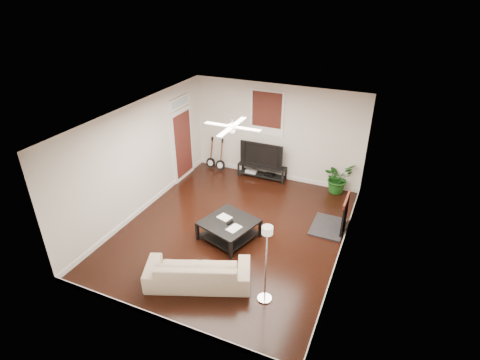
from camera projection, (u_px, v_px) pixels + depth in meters
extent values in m
cube|color=black|center=(233.00, 230.00, 9.09)|extent=(5.00, 6.00, 0.01)
cube|color=white|center=(232.00, 117.00, 7.77)|extent=(5.00, 6.00, 0.01)
cube|color=silver|center=(276.00, 133.00, 10.86)|extent=(5.00, 0.01, 2.80)
cube|color=silver|center=(154.00, 259.00, 6.01)|extent=(5.00, 0.01, 2.80)
cube|color=silver|center=(140.00, 159.00, 9.31)|extent=(0.01, 6.00, 2.80)
cube|color=silver|center=(347.00, 201.00, 7.55)|extent=(0.01, 6.00, 2.80)
cube|color=#973D30|center=(355.00, 180.00, 8.36)|extent=(0.02, 2.20, 2.80)
cube|color=black|center=(336.00, 213.00, 8.91)|extent=(0.80, 1.10, 0.92)
cube|color=#34150E|center=(267.00, 113.00, 10.68)|extent=(1.00, 0.06, 1.30)
cube|color=white|center=(182.00, 138.00, 10.91)|extent=(0.08, 1.00, 2.50)
cube|color=black|center=(262.00, 171.00, 11.36)|extent=(1.44, 0.38, 0.40)
imported|color=black|center=(263.00, 154.00, 11.10)|extent=(1.29, 0.17, 0.74)
cube|color=black|center=(229.00, 230.00, 8.71)|extent=(1.36, 1.36, 0.46)
imported|color=#BDA88D|center=(198.00, 271.00, 7.40)|extent=(2.17, 1.48, 0.59)
imported|color=#185217|center=(338.00, 178.00, 10.50)|extent=(1.01, 1.03, 0.87)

